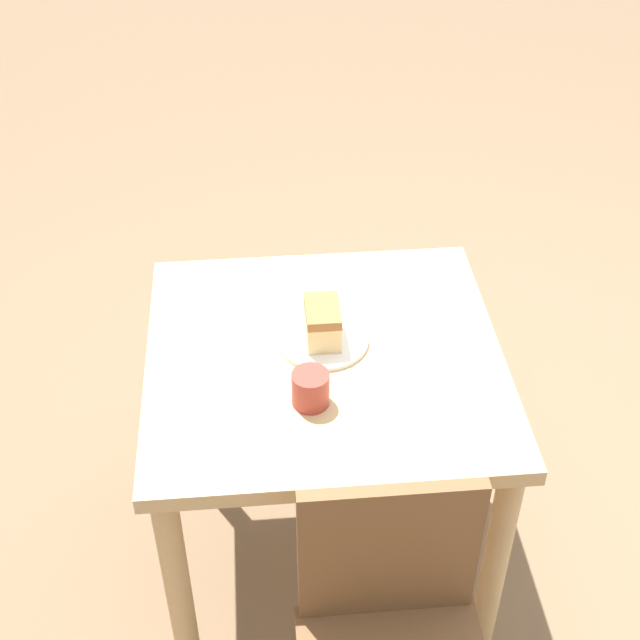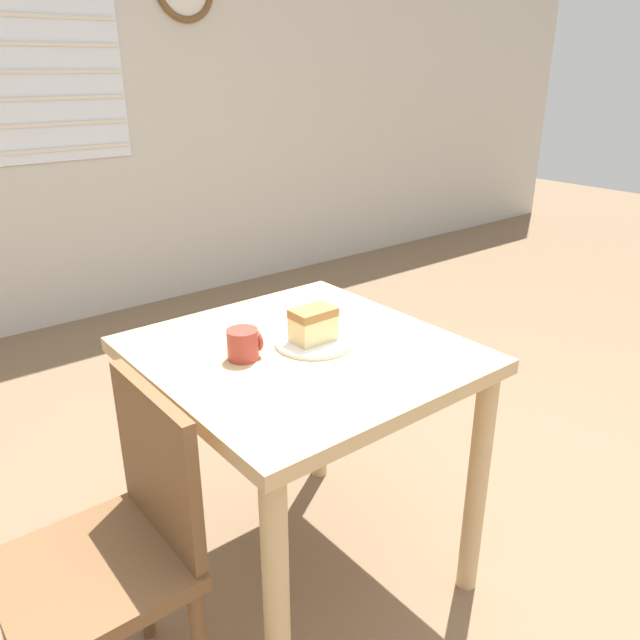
{
  "view_description": "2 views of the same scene",
  "coord_description": "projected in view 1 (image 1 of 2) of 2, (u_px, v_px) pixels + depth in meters",
  "views": [
    {
      "loc": [
        -1.65,
        0.58,
        2.15
      ],
      "look_at": [
        -0.06,
        0.44,
        0.85
      ],
      "focal_mm": 50.0,
      "sensor_mm": 36.0,
      "label": 1
    },
    {
      "loc": [
        -1.02,
        -0.81,
        1.5
      ],
      "look_at": [
        -0.05,
        0.4,
        0.86
      ],
      "focal_mm": 35.0,
      "sensor_mm": 36.0,
      "label": 2
    }
  ],
  "objects": [
    {
      "name": "plate",
      "position": [
        323.0,
        339.0,
        2.11
      ],
      "size": [
        0.22,
        0.22,
        0.01
      ],
      "color": "white",
      "rests_on": "dining_table_near"
    },
    {
      "name": "ground_plane",
      "position": [
        463.0,
        519.0,
        2.67
      ],
      "size": [
        14.0,
        14.0,
        0.0
      ],
      "primitive_type": "plane",
      "color": "#7A6047"
    },
    {
      "name": "dining_table_near",
      "position": [
        324.0,
        394.0,
        2.16
      ],
      "size": [
        0.81,
        0.83,
        0.78
      ],
      "color": "tan",
      "rests_on": "ground_plane"
    },
    {
      "name": "coffee_mug",
      "position": [
        310.0,
        387.0,
        1.93
      ],
      "size": [
        0.09,
        0.08,
        0.08
      ],
      "color": "#9E382D",
      "rests_on": "dining_table_near"
    },
    {
      "name": "cake_slice",
      "position": [
        323.0,
        323.0,
        2.07
      ],
      "size": [
        0.12,
        0.08,
        0.09
      ],
      "color": "beige",
      "rests_on": "plate"
    }
  ]
}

